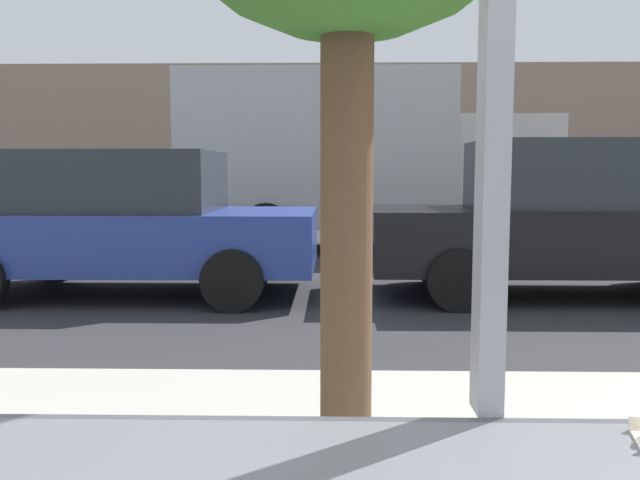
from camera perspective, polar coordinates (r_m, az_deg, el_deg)
ground_plane at (r=9.29m, az=3.09°, el=-2.83°), size 60.00×60.00×0.00m
building_facade_far at (r=20.77m, az=2.11°, el=8.44°), size 28.00×1.20×4.64m
parked_car_blue at (r=7.90m, az=-16.27°, el=1.50°), size 4.23×2.07×1.64m
parked_car_black at (r=7.99m, az=20.89°, el=1.72°), size 4.48×1.91×1.76m
box_truck at (r=11.94m, az=3.05°, el=7.18°), size 6.43×2.44×3.12m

